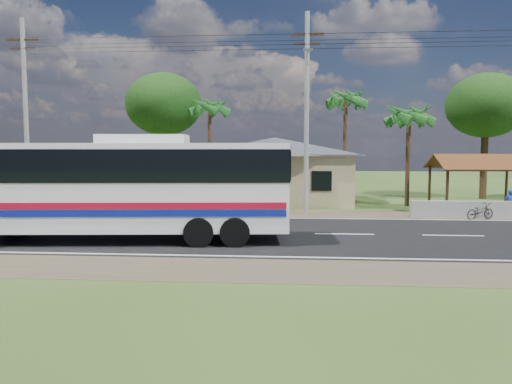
{
  "coord_description": "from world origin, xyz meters",
  "views": [
    {
      "loc": [
        2.37,
        -21.18,
        3.65
      ],
      "look_at": [
        0.65,
        1.0,
        1.7
      ],
      "focal_mm": 35.0,
      "sensor_mm": 36.0,
      "label": 1
    }
  ],
  "objects_px": {
    "coach_bus": "(116,181)",
    "waiting_shed": "(479,164)",
    "person": "(510,204)",
    "motorcycle": "(480,211)"
  },
  "relations": [
    {
      "from": "coach_bus",
      "to": "motorcycle",
      "type": "bearing_deg",
      "value": 18.43
    },
    {
      "from": "waiting_shed",
      "to": "motorcycle",
      "type": "xyz_separation_m",
      "value": [
        -1.12,
        -3.48,
        -2.29
      ]
    },
    {
      "from": "motorcycle",
      "to": "person",
      "type": "bearing_deg",
      "value": -88.76
    },
    {
      "from": "coach_bus",
      "to": "waiting_shed",
      "type": "bearing_deg",
      "value": 26.06
    },
    {
      "from": "waiting_shed",
      "to": "person",
      "type": "bearing_deg",
      "value": -75.29
    },
    {
      "from": "waiting_shed",
      "to": "coach_bus",
      "type": "relative_size",
      "value": 0.38
    },
    {
      "from": "motorcycle",
      "to": "waiting_shed",
      "type": "bearing_deg",
      "value": -42.24
    },
    {
      "from": "coach_bus",
      "to": "person",
      "type": "relative_size",
      "value": 9.15
    },
    {
      "from": "waiting_shed",
      "to": "motorcycle",
      "type": "bearing_deg",
      "value": -107.87
    },
    {
      "from": "waiting_shed",
      "to": "coach_bus",
      "type": "distance_m",
      "value": 20.6
    }
  ]
}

